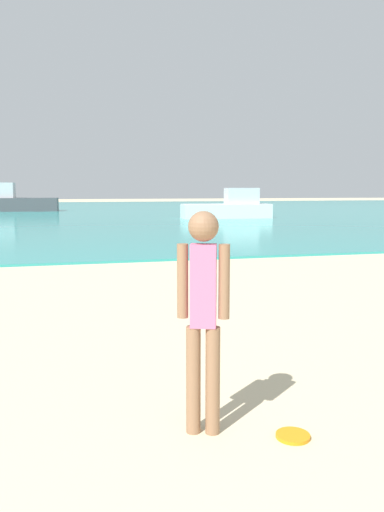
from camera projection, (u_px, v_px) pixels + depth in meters
The scene contains 5 objects.
water at pixel (84, 211), 41.00m from camera, with size 160.00×60.00×0.06m, color teal.
person_standing at pixel (203, 310), 3.53m from camera, with size 0.34×0.21×1.57m.
frisbee at pixel (293, 436), 3.57m from camera, with size 0.24×0.24×0.03m, color orange.
boat_near at pixel (229, 208), 30.05m from camera, with size 5.27×2.01×1.76m.
boat_far at pixel (11, 201), 39.62m from camera, with size 6.57×2.45×2.19m.
Camera 1 is at (-2.08, 2.86, 1.71)m, focal length 35.99 mm.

